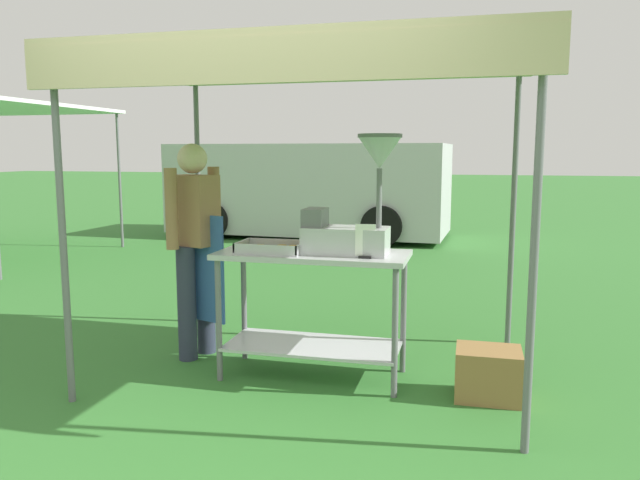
% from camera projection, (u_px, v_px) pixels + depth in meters
% --- Properties ---
extents(ground_plane, '(70.00, 70.00, 0.00)m').
position_uv_depth(ground_plane, '(386.00, 258.00, 9.10)').
color(ground_plane, '#33702D').
extents(stall_canopy, '(2.90, 2.10, 2.18)m').
position_uv_depth(stall_canopy, '(316.00, 69.00, 4.10)').
color(stall_canopy, slate).
rests_on(stall_canopy, ground).
extents(donut_cart, '(1.29, 0.57, 0.88)m').
position_uv_depth(donut_cart, '(313.00, 288.00, 4.21)').
color(donut_cart, '#B7B7BC').
rests_on(donut_cart, ground).
extents(donut_tray, '(0.44, 0.30, 0.07)m').
position_uv_depth(donut_tray, '(273.00, 249.00, 4.17)').
color(donut_tray, '#B7B7BC').
rests_on(donut_tray, donut_cart).
extents(donut_fryer, '(0.64, 0.29, 0.79)m').
position_uv_depth(donut_fryer, '(355.00, 209.00, 4.04)').
color(donut_fryer, '#B7B7BC').
rests_on(donut_fryer, donut_cart).
extents(menu_sign, '(0.13, 0.05, 0.22)m').
position_uv_depth(menu_sign, '(365.00, 244.00, 3.92)').
color(menu_sign, black).
rests_on(menu_sign, donut_cart).
extents(vendor, '(0.46, 0.53, 1.61)m').
position_uv_depth(vendor, '(195.00, 239.00, 4.60)').
color(vendor, '#2D3347').
rests_on(vendor, ground).
extents(supply_crate, '(0.41, 0.33, 0.32)m').
position_uv_depth(supply_crate, '(488.00, 374.00, 3.89)').
color(supply_crate, olive).
rests_on(supply_crate, ground).
extents(van_silver, '(5.08, 2.27, 1.69)m').
position_uv_depth(van_silver, '(310.00, 189.00, 11.37)').
color(van_silver, '#BCBCC1').
rests_on(van_silver, ground).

